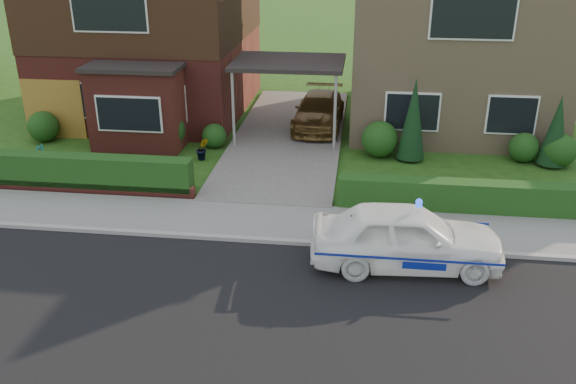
# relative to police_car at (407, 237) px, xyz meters

# --- Properties ---
(ground) EXTENTS (120.00, 120.00, 0.00)m
(ground) POSITION_rel_police_car_xyz_m (-3.68, -2.40, -0.72)
(ground) COLOR #1F4813
(ground) RESTS_ON ground
(road) EXTENTS (60.00, 6.00, 0.02)m
(road) POSITION_rel_police_car_xyz_m (-3.68, -2.40, -0.72)
(road) COLOR black
(road) RESTS_ON ground
(kerb) EXTENTS (60.00, 0.16, 0.12)m
(kerb) POSITION_rel_police_car_xyz_m (-3.68, 0.65, -0.66)
(kerb) COLOR #9E9993
(kerb) RESTS_ON ground
(sidewalk) EXTENTS (60.00, 2.00, 0.10)m
(sidewalk) POSITION_rel_police_car_xyz_m (-3.68, 1.70, -0.67)
(sidewalk) COLOR slate
(sidewalk) RESTS_ON ground
(driveway) EXTENTS (3.80, 12.00, 0.12)m
(driveway) POSITION_rel_police_car_xyz_m (-3.68, 8.60, -0.66)
(driveway) COLOR #666059
(driveway) RESTS_ON ground
(house_left) EXTENTS (7.50, 9.53, 7.25)m
(house_left) POSITION_rel_police_car_xyz_m (-9.47, 11.50, 3.09)
(house_left) COLOR maroon
(house_left) RESTS_ON ground
(house_right) EXTENTS (7.50, 8.06, 7.25)m
(house_right) POSITION_rel_police_car_xyz_m (2.12, 11.59, 2.94)
(house_right) COLOR tan
(house_right) RESTS_ON ground
(carport_link) EXTENTS (3.80, 3.00, 2.77)m
(carport_link) POSITION_rel_police_car_xyz_m (-3.68, 8.55, 1.93)
(carport_link) COLOR black
(carport_link) RESTS_ON ground
(garage_door) EXTENTS (2.20, 0.10, 2.10)m
(garage_door) POSITION_rel_police_car_xyz_m (-11.93, 7.56, 0.33)
(garage_door) COLOR #976421
(garage_door) RESTS_ON ground
(dwarf_wall) EXTENTS (7.70, 0.25, 0.36)m
(dwarf_wall) POSITION_rel_police_car_xyz_m (-9.48, 2.90, -0.54)
(dwarf_wall) COLOR maroon
(dwarf_wall) RESTS_ON ground
(hedge_left) EXTENTS (7.50, 0.55, 0.90)m
(hedge_left) POSITION_rel_police_car_xyz_m (-9.48, 3.05, -0.72)
(hedge_left) COLOR #103310
(hedge_left) RESTS_ON ground
(hedge_right) EXTENTS (7.50, 0.55, 0.80)m
(hedge_right) POSITION_rel_police_car_xyz_m (2.12, 2.95, -0.72)
(hedge_right) COLOR #103310
(hedge_right) RESTS_ON ground
(shrub_left_far) EXTENTS (1.08, 1.08, 1.08)m
(shrub_left_far) POSITION_rel_police_car_xyz_m (-12.18, 7.10, -0.18)
(shrub_left_far) COLOR #103310
(shrub_left_far) RESTS_ON ground
(shrub_left_mid) EXTENTS (1.32, 1.32, 1.32)m
(shrub_left_mid) POSITION_rel_police_car_xyz_m (-7.68, 6.90, -0.06)
(shrub_left_mid) COLOR #103310
(shrub_left_mid) RESTS_ON ground
(shrub_left_near) EXTENTS (0.84, 0.84, 0.84)m
(shrub_left_near) POSITION_rel_police_car_xyz_m (-6.08, 7.20, -0.30)
(shrub_left_near) COLOR #103310
(shrub_left_near) RESTS_ON ground
(shrub_right_near) EXTENTS (1.20, 1.20, 1.20)m
(shrub_right_near) POSITION_rel_police_car_xyz_m (-0.48, 7.00, -0.12)
(shrub_right_near) COLOR #103310
(shrub_right_near) RESTS_ON ground
(shrub_right_mid) EXTENTS (0.96, 0.96, 0.96)m
(shrub_right_mid) POSITION_rel_police_car_xyz_m (4.12, 7.10, -0.24)
(shrub_right_mid) COLOR #103310
(shrub_right_mid) RESTS_ON ground
(shrub_right_far) EXTENTS (1.08, 1.08, 1.08)m
(shrub_right_far) POSITION_rel_police_car_xyz_m (5.12, 6.80, -0.18)
(shrub_right_far) COLOR #103310
(shrub_right_far) RESTS_ON ground
(conifer_a) EXTENTS (0.90, 0.90, 2.60)m
(conifer_a) POSITION_rel_police_car_xyz_m (0.52, 6.80, 0.58)
(conifer_a) COLOR black
(conifer_a) RESTS_ON ground
(conifer_b) EXTENTS (0.90, 0.90, 2.20)m
(conifer_b) POSITION_rel_police_car_xyz_m (4.92, 6.80, 0.38)
(conifer_b) COLOR black
(conifer_b) RESTS_ON ground
(police_car) EXTENTS (3.90, 4.34, 1.61)m
(police_car) POSITION_rel_police_car_xyz_m (0.00, 0.00, 0.00)
(police_car) COLOR white
(police_car) RESTS_ON ground
(driveway_car) EXTENTS (1.82, 4.19, 1.20)m
(driveway_car) POSITION_rel_police_car_xyz_m (-2.68, 9.64, -0.00)
(driveway_car) COLOR brown
(driveway_car) RESTS_ON driveway
(potted_plant_a) EXTENTS (0.42, 0.35, 0.68)m
(potted_plant_a) POSITION_rel_police_car_xyz_m (-11.13, 4.83, -0.38)
(potted_plant_a) COLOR gray
(potted_plant_a) RESTS_ON ground
(potted_plant_b) EXTENTS (0.50, 0.46, 0.74)m
(potted_plant_b) POSITION_rel_police_car_xyz_m (-6.18, 5.96, -0.35)
(potted_plant_b) COLOR gray
(potted_plant_b) RESTS_ON ground
(potted_plant_c) EXTENTS (0.42, 0.42, 0.72)m
(potted_plant_c) POSITION_rel_police_car_xyz_m (-6.18, 3.60, -0.36)
(potted_plant_c) COLOR gray
(potted_plant_c) RESTS_ON ground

